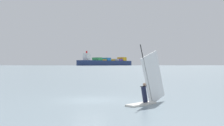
{
  "coord_description": "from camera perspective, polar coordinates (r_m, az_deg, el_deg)",
  "views": [
    {
      "loc": [
        -1.04,
        -19.97,
        2.62
      ],
      "look_at": [
        3.54,
        14.22,
        2.82
      ],
      "focal_mm": 43.41,
      "sensor_mm": 36.0,
      "label": 1
    }
  ],
  "objects": [
    {
      "name": "cargo_ship",
      "position": [
        746.34,
        -1.2,
        0.18
      ],
      "size": [
        163.26,
        142.01,
        37.54
      ],
      "rotation": [
        0.0,
        0.0,
        0.69
      ],
      "color": "navy",
      "rests_on": "ground_plane"
    },
    {
      "name": "ground_plane",
      "position": [
        20.17,
        -4.65,
        -7.79
      ],
      "size": [
        4000.0,
        4000.0,
        0.0
      ],
      "primitive_type": "plane",
      "color": "gray"
    },
    {
      "name": "distant_headland",
      "position": [
        1341.0,
        -1.16,
        0.43
      ],
      "size": [
        715.39,
        528.08,
        40.82
      ],
      "primitive_type": "cube",
      "rotation": [
        0.0,
        0.0,
        -0.06
      ],
      "color": "#60665B",
      "rests_on": "ground_plane"
    },
    {
      "name": "windsurfer",
      "position": [
        18.29,
        7.54,
        -5.38
      ],
      "size": [
        3.35,
        2.85,
        4.12
      ],
      "rotation": [
        0.0,
        0.0,
        3.83
      ],
      "color": "white",
      "rests_on": "ground_plane"
    }
  ]
}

